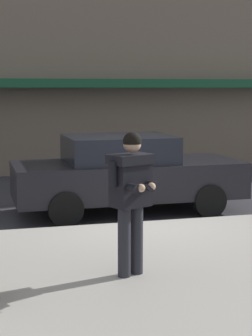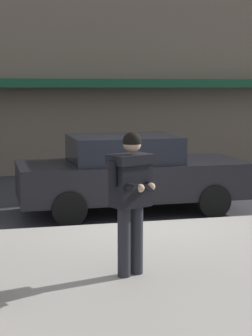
{
  "view_description": "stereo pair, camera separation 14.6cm",
  "coord_description": "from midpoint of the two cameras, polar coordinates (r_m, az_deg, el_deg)",
  "views": [
    {
      "loc": [
        -2.71,
        -9.47,
        2.47
      ],
      "look_at": [
        -0.97,
        -2.83,
        1.49
      ],
      "focal_mm": 60.0,
      "sensor_mm": 36.0,
      "label": 1
    },
    {
      "loc": [
        -2.57,
        -9.5,
        2.47
      ],
      "look_at": [
        -0.97,
        -2.83,
        1.49
      ],
      "focal_mm": 60.0,
      "sensor_mm": 36.0,
      "label": 2
    }
  ],
  "objects": [
    {
      "name": "ground_plane",
      "position": [
        10.15,
        0.86,
        -5.95
      ],
      "size": [
        80.0,
        80.0,
        0.0
      ],
      "primitive_type": "plane",
      "color": "#333338"
    },
    {
      "name": "man_texting_on_phone",
      "position": [
        6.9,
        -0.08,
        -2.05
      ],
      "size": [
        0.61,
        0.65,
        1.81
      ],
      "color": "#23232B",
      "rests_on": "sidewalk"
    },
    {
      "name": "parked_sedan_mid",
      "position": [
        11.16,
        -0.41,
        -0.52
      ],
      "size": [
        4.52,
        1.98,
        1.54
      ],
      "color": "black",
      "rests_on": "ground"
    },
    {
      "name": "curb_paint_line",
      "position": [
        10.5,
        6.08,
        -5.5
      ],
      "size": [
        28.0,
        0.12,
        0.01
      ],
      "primitive_type": "cube",
      "color": "silver",
      "rests_on": "ground"
    }
  ]
}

